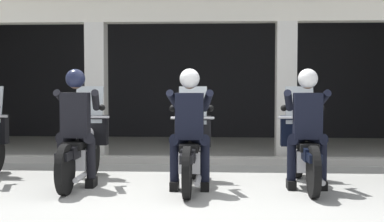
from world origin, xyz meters
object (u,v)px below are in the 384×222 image
at_px(police_officer_right, 307,118).
at_px(police_officer_left, 76,117).
at_px(motorcycle_left, 82,147).
at_px(motorcycle_center, 191,149).
at_px(police_officer_center, 190,118).
at_px(motorcycle_right, 304,149).

bearing_deg(police_officer_right, police_officer_left, 161.16).
relative_size(motorcycle_left, motorcycle_center, 1.00).
relative_size(motorcycle_center, police_officer_right, 1.29).
distance_m(police_officer_center, motorcycle_right, 1.65).
distance_m(police_officer_left, motorcycle_center, 1.60).
bearing_deg(police_officer_center, police_officer_left, 161.15).
height_order(police_officer_center, police_officer_right, same).
xyz_separation_m(motorcycle_center, police_officer_center, (-0.00, -0.28, 0.44)).
relative_size(police_officer_left, motorcycle_center, 0.78).
bearing_deg(motorcycle_left, motorcycle_center, -20.95).
height_order(police_officer_left, motorcycle_right, police_officer_left).
bearing_deg(police_officer_right, motorcycle_right, 70.68).
xyz_separation_m(motorcycle_left, police_officer_center, (1.53, -0.42, 0.44)).
distance_m(motorcycle_left, police_officer_right, 3.11).
height_order(motorcycle_center, motorcycle_right, same).
bearing_deg(motorcycle_left, police_officer_right, -20.92).
xyz_separation_m(motorcycle_right, police_officer_right, (-0.00, -0.28, 0.44)).
distance_m(motorcycle_left, police_officer_center, 1.65).
bearing_deg(motorcycle_left, motorcycle_right, -15.63).
xyz_separation_m(motorcycle_left, motorcycle_right, (3.07, 0.01, 0.00)).
height_order(motorcycle_right, police_officer_right, police_officer_right).
bearing_deg(motorcycle_left, police_officer_center, -31.20).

